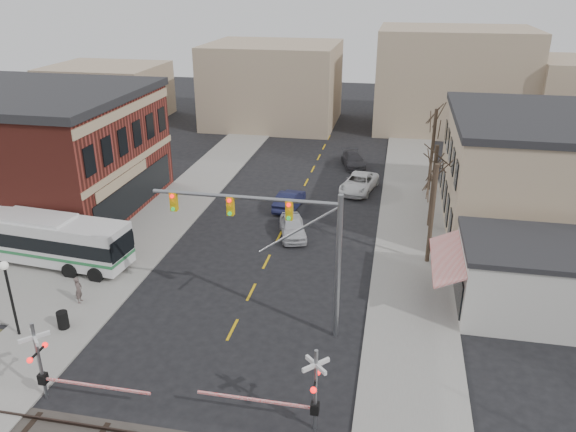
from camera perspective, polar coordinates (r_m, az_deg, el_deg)
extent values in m
plane|color=black|center=(29.45, -6.80, -13.58)|extent=(160.00, 160.00, 0.00)
cube|color=gray|center=(48.97, -10.36, 1.84)|extent=(5.00, 60.00, 0.12)
cube|color=gray|center=(45.80, 12.40, 0.15)|extent=(5.00, 60.00, 0.12)
cube|color=tan|center=(45.13, -15.47, 5.24)|extent=(0.10, 15.00, 0.50)
cube|color=tan|center=(44.10, -16.03, 10.31)|extent=(0.10, 15.00, 0.70)
cube|color=black|center=(45.93, -15.14, 2.27)|extent=(0.08, 13.00, 2.60)
cube|color=beige|center=(34.14, 23.74, -6.07)|extent=(8.00, 6.00, 4.00)
cube|color=#262628|center=(33.22, 24.32, -2.81)|extent=(8.20, 6.20, 0.30)
cube|color=red|center=(32.88, 15.85, -4.05)|extent=(1.68, 6.00, 0.87)
cylinder|color=#382B21|center=(37.16, 14.41, 0.18)|extent=(0.28, 0.28, 6.75)
cylinder|color=#382B21|center=(42.86, 14.50, 2.94)|extent=(0.28, 0.28, 6.30)
cylinder|color=#382B21|center=(50.34, 14.44, 6.48)|extent=(0.28, 0.28, 7.20)
cube|color=silver|center=(40.15, -23.96, -2.02)|extent=(12.58, 3.81, 2.75)
cube|color=black|center=(40.08, -24.00, -1.77)|extent=(12.62, 3.85, 0.93)
cube|color=#277741|center=(40.40, -23.81, -2.84)|extent=(12.62, 3.85, 0.21)
cylinder|color=black|center=(40.68, -23.66, -3.69)|extent=(1.27, 2.77, 1.03)
cylinder|color=gray|center=(28.43, 5.10, -5.38)|extent=(0.28, 0.28, 8.00)
cylinder|color=gray|center=(27.78, -4.47, 1.90)|extent=(9.55, 0.20, 0.20)
cube|color=gold|center=(27.47, 0.13, 0.59)|extent=(0.35, 0.30, 1.00)
cube|color=gold|center=(28.16, -5.87, 1.05)|extent=(0.35, 0.30, 1.00)
cube|color=gold|center=(29.14, -11.53, 1.46)|extent=(0.35, 0.30, 1.00)
cylinder|color=gray|center=(27.62, -23.93, -13.39)|extent=(0.16, 0.16, 4.00)
cube|color=silver|center=(26.91, -24.38, -11.14)|extent=(1.00, 1.00, 0.18)
cube|color=silver|center=(26.91, -24.38, -11.14)|extent=(1.00, 1.00, 0.18)
sphere|color=#FF0C0C|center=(26.99, -24.75, -13.17)|extent=(0.26, 0.26, 0.26)
sphere|color=#FF0C0C|center=(27.69, -23.46, -11.93)|extent=(0.26, 0.26, 0.26)
cube|color=black|center=(28.13, -23.62, -14.88)|extent=(0.35, 0.35, 0.50)
cube|color=#FF0C0C|center=(26.87, -18.85, -16.03)|extent=(5.00, 0.10, 0.10)
cylinder|color=gray|center=(23.95, 2.79, -17.32)|extent=(0.16, 0.16, 4.00)
cube|color=silver|center=(23.13, 2.86, -14.87)|extent=(1.00, 1.00, 0.18)
cube|color=silver|center=(23.13, 2.86, -14.87)|extent=(1.00, 1.00, 0.18)
sphere|color=#FF0C0C|center=(23.21, 2.60, -17.25)|extent=(0.26, 0.26, 0.26)
sphere|color=#FF0C0C|center=(24.05, 3.02, -15.58)|extent=(0.26, 0.26, 0.26)
cube|color=black|center=(24.54, 2.75, -18.92)|extent=(0.35, 0.35, 0.50)
cube|color=#FF0C0C|center=(24.94, -3.47, -18.13)|extent=(5.00, 0.10, 0.10)
cylinder|color=black|center=(32.53, -26.23, -7.84)|extent=(0.14, 0.14, 3.95)
sphere|color=silver|center=(31.58, -26.90, -4.51)|extent=(0.44, 0.44, 0.44)
cylinder|color=black|center=(32.85, -21.91, -9.77)|extent=(0.60, 0.60, 0.97)
imported|color=silver|center=(40.87, 0.48, -1.11)|extent=(2.92, 4.70, 1.49)
imported|color=#161939|center=(45.81, 0.13, 1.64)|extent=(2.05, 4.65, 1.48)
imported|color=white|center=(50.01, 7.24, 3.34)|extent=(3.50, 5.76, 1.49)
imported|color=#3C3B40|center=(56.60, 6.66, 5.65)|extent=(3.05, 4.96, 1.34)
imported|color=#584946|center=(34.75, -20.51, -7.04)|extent=(0.47, 0.64, 1.60)
imported|color=#3B3862|center=(38.39, -20.44, -4.15)|extent=(0.92, 0.93, 1.51)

